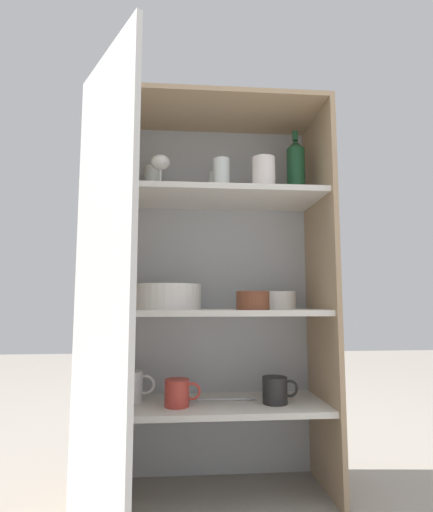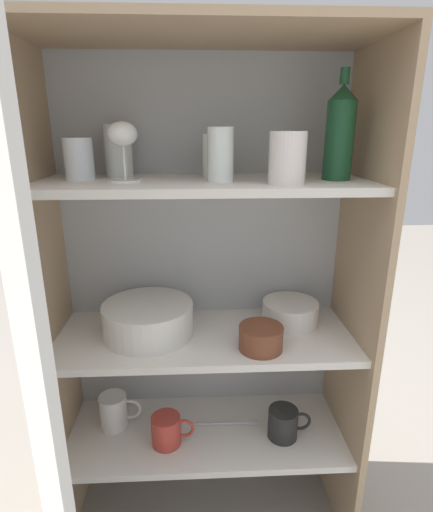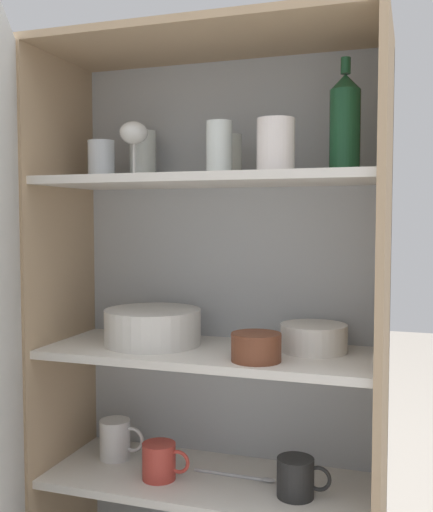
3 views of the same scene
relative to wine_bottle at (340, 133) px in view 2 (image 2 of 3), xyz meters
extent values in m
cube|color=#B2B7BC|center=(-0.32, 0.18, -0.48)|extent=(0.84, 0.02, 1.36)
cube|color=tan|center=(-0.74, 0.01, -0.48)|extent=(0.02, 0.35, 1.36)
cube|color=tan|center=(0.09, 0.01, -0.48)|extent=(0.02, 0.35, 1.36)
cube|color=tan|center=(-0.32, 0.01, 0.21)|extent=(0.84, 0.35, 0.02)
cube|color=silver|center=(-0.32, 0.01, -0.87)|extent=(0.81, 0.31, 0.02)
cube|color=silver|center=(-0.32, 0.01, -0.54)|extent=(0.81, 0.31, 0.02)
cube|color=silver|center=(-0.32, 0.01, -0.12)|extent=(0.81, 0.31, 0.02)
cube|color=silver|center=(-0.64, -0.34, -0.48)|extent=(0.23, 0.37, 1.36)
cylinder|color=white|center=(-0.28, -0.03, -0.05)|extent=(0.06, 0.06, 0.12)
cylinder|color=white|center=(-0.29, 0.08, -0.06)|extent=(0.06, 0.06, 0.11)
cylinder|color=silver|center=(-0.14, -0.07, -0.05)|extent=(0.08, 0.08, 0.11)
cylinder|color=white|center=(-0.54, 0.10, -0.05)|extent=(0.07, 0.07, 0.13)
cylinder|color=white|center=(-0.62, 0.03, -0.06)|extent=(0.07, 0.07, 0.10)
cylinder|color=white|center=(-0.51, -0.02, -0.11)|extent=(0.07, 0.07, 0.01)
cylinder|color=white|center=(-0.51, -0.02, -0.07)|extent=(0.01, 0.01, 0.07)
ellipsoid|color=white|center=(-0.51, -0.02, 0.00)|extent=(0.07, 0.07, 0.06)
cylinder|color=#194728|center=(0.00, 0.00, -0.02)|extent=(0.07, 0.07, 0.18)
cone|color=#194728|center=(0.00, 0.00, 0.09)|extent=(0.07, 0.07, 0.04)
cylinder|color=#194728|center=(0.00, 0.00, 0.12)|extent=(0.02, 0.02, 0.04)
cylinder|color=silver|center=(-0.48, 0.02, -0.53)|extent=(0.25, 0.25, 0.01)
cylinder|color=silver|center=(-0.48, 0.02, -0.52)|extent=(0.25, 0.25, 0.01)
cylinder|color=silver|center=(-0.48, 0.02, -0.51)|extent=(0.25, 0.25, 0.01)
cylinder|color=silver|center=(-0.48, 0.02, -0.50)|extent=(0.25, 0.25, 0.01)
cylinder|color=silver|center=(-0.48, 0.02, -0.49)|extent=(0.25, 0.25, 0.01)
cylinder|color=silver|center=(-0.48, 0.02, -0.48)|extent=(0.25, 0.25, 0.01)
cylinder|color=silver|center=(-0.48, 0.02, -0.47)|extent=(0.25, 0.25, 0.01)
cylinder|color=silver|center=(-0.48, 0.02, -0.47)|extent=(0.25, 0.25, 0.01)
cylinder|color=silver|center=(-0.48, 0.02, -0.46)|extent=(0.25, 0.25, 0.01)
cylinder|color=silver|center=(-0.48, 0.02, -0.45)|extent=(0.25, 0.25, 0.01)
cylinder|color=silver|center=(-0.08, 0.07, -0.50)|extent=(0.16, 0.16, 0.07)
torus|color=silver|center=(-0.08, 0.07, -0.47)|extent=(0.16, 0.16, 0.01)
cylinder|color=brown|center=(-0.18, -0.07, -0.50)|extent=(0.11, 0.11, 0.06)
torus|color=brown|center=(-0.18, -0.07, -0.47)|extent=(0.11, 0.11, 0.01)
cylinder|color=#BC3D33|center=(-0.44, -0.03, -0.81)|extent=(0.08, 0.08, 0.09)
torus|color=#BC3D33|center=(-0.39, -0.03, -0.81)|extent=(0.06, 0.01, 0.06)
cylinder|color=white|center=(-0.60, 0.05, -0.80)|extent=(0.08, 0.08, 0.10)
torus|color=white|center=(-0.55, 0.05, -0.80)|extent=(0.07, 0.01, 0.07)
cylinder|color=black|center=(-0.10, -0.02, -0.81)|extent=(0.09, 0.09, 0.09)
torus|color=black|center=(-0.05, -0.02, -0.81)|extent=(0.06, 0.01, 0.06)
cylinder|color=silver|center=(-0.27, 0.03, -0.85)|extent=(0.19, 0.01, 0.01)
ellipsoid|color=silver|center=(-0.18, 0.03, -0.85)|extent=(0.04, 0.02, 0.01)
camera|label=1|loc=(-0.42, -1.43, -0.51)|focal=28.00mm
camera|label=2|loc=(-0.34, -0.97, 0.01)|focal=28.00mm
camera|label=3|loc=(0.15, -1.36, -0.21)|focal=42.00mm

